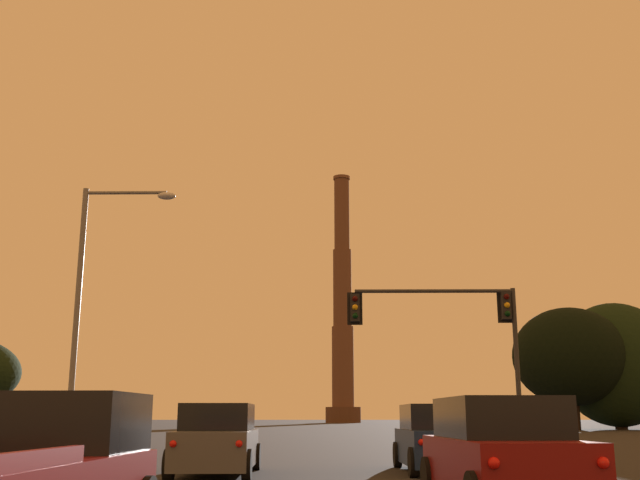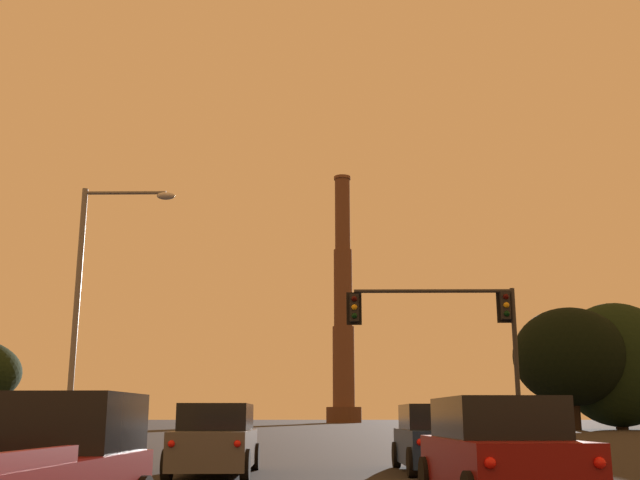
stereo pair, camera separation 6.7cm
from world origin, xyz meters
name	(u,v)px [view 1 (the left image)]	position (x,y,z in m)	size (l,w,h in m)	color
suv_right_lane_front	(437,439)	(3.12, 19.47, 0.90)	(2.18, 4.93, 1.86)	navy
suv_left_lane_front	(218,440)	(-2.95, 18.26, 0.90)	(2.26, 4.96, 1.86)	#4C4F54
suv_right_lane_second	(501,454)	(3.03, 10.96, 0.90)	(2.32, 4.98, 1.86)	maroon
traffic_light_overhead_right	(459,326)	(4.95, 25.67, 4.83)	(6.49, 0.50, 6.26)	#2D2D30
street_lamp	(92,291)	(-8.00, 22.59, 5.67)	(3.27, 0.36, 9.32)	slate
smokestack	(343,322)	(3.14, 168.52, 22.46)	(7.87, 7.87, 57.36)	#523427
treeline_far_left	(616,364)	(33.43, 85.81, 7.38)	(13.78, 12.41, 14.51)	black
treeline_center_right	(570,357)	(27.39, 83.44, 8.09)	(12.82, 11.54, 13.65)	black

